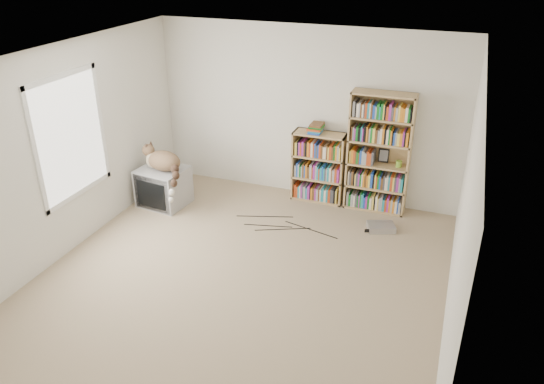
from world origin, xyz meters
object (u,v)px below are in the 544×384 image
(crt_tv, at_px, (164,186))
(cat, at_px, (165,165))
(bookcase_tall, at_px, (379,155))
(dvd_player, at_px, (381,227))
(bookcase_short, at_px, (319,169))

(crt_tv, bearing_deg, cat, -32.60)
(bookcase_tall, xyz_separation_m, dvd_player, (0.21, -0.61, -0.77))
(bookcase_short, bearing_deg, bookcase_tall, 0.01)
(bookcase_short, xyz_separation_m, dvd_player, (1.06, -0.61, -0.44))
(bookcase_short, height_order, dvd_player, bookcase_short)
(dvd_player, bearing_deg, bookcase_short, 128.28)
(bookcase_short, relative_size, dvd_player, 2.94)
(cat, bearing_deg, dvd_player, 14.09)
(dvd_player, bearing_deg, crt_tv, 164.35)
(cat, bearing_deg, bookcase_short, 33.83)
(cat, relative_size, dvd_player, 2.11)
(crt_tv, distance_m, cat, 0.40)
(cat, height_order, dvd_player, cat)
(bookcase_tall, bearing_deg, dvd_player, -71.29)
(crt_tv, xyz_separation_m, cat, (0.10, -0.08, 0.38))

